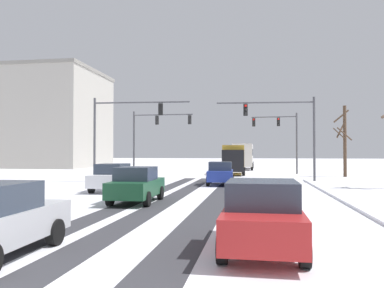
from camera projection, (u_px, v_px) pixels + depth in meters
name	position (u px, v px, depth m)	size (l,w,h in m)	color
wheel_track_left_lane	(139.00, 199.00, 18.89)	(0.96, 31.22, 0.01)	#38383D
wheel_track_right_lane	(216.00, 201.00, 18.30)	(1.14, 31.22, 0.01)	#38383D
wheel_track_center	(169.00, 200.00, 18.65)	(1.02, 31.22, 0.01)	#38383D
traffic_signal_far_left	(154.00, 129.00, 39.58)	(6.25, 0.49, 6.50)	#47474C
traffic_signal_near_left	(122.00, 123.00, 29.86)	(7.49, 0.60, 6.50)	#47474C
traffic_signal_far_right	(281.00, 131.00, 41.61)	(4.83, 0.50, 6.50)	#47474C
traffic_signal_near_right	(286.00, 123.00, 29.64)	(7.45, 0.69, 6.50)	#47474C
car_blue_lead	(221.00, 173.00, 27.26)	(1.99, 4.18, 1.62)	#233899
car_white_second	(113.00, 177.00, 22.73)	(1.85, 4.11, 1.62)	silver
car_dark_green_third	(137.00, 185.00, 17.58)	(1.89, 4.13, 1.62)	#194C2D
car_red_fourth	(262.00, 215.00, 8.99)	(1.88, 4.12, 1.62)	red
bus_oncoming	(243.00, 155.00, 53.16)	(2.73, 11.02, 3.38)	silver
box_truck_delivery	(233.00, 159.00, 40.51)	(2.51, 7.48, 3.02)	black
bare_tree_sidewalk_far	(344.00, 139.00, 36.37)	(1.62, 1.96, 6.66)	#4C3828
office_building_far_left_block	(38.00, 119.00, 61.67)	(19.65, 15.53, 15.09)	#B2ADA3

